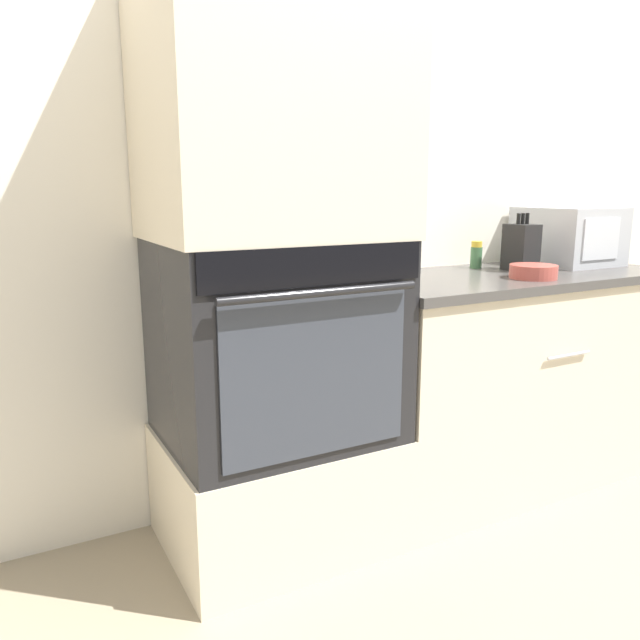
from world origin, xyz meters
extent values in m
plane|color=gray|center=(0.00, 0.00, 0.00)|extent=(12.00, 12.00, 0.00)
cube|color=silver|center=(0.00, 0.63, 1.25)|extent=(8.00, 0.05, 2.50)
cube|color=beige|center=(-0.38, 0.30, 0.20)|extent=(0.76, 0.60, 0.40)
cube|color=black|center=(-0.38, 0.30, 0.73)|extent=(0.74, 0.59, 0.67)
cube|color=black|center=(-0.38, 0.00, 1.01)|extent=(0.71, 0.01, 0.11)
cube|color=#33E54C|center=(-0.38, 0.00, 1.01)|extent=(0.09, 0.00, 0.03)
cube|color=#333842|center=(-0.38, 0.00, 0.69)|extent=(0.61, 0.01, 0.49)
cylinder|color=black|center=(-0.38, -0.03, 0.94)|extent=(0.63, 0.02, 0.02)
cube|color=beige|center=(-0.38, 0.30, 1.49)|extent=(0.76, 0.60, 0.85)
cube|color=beige|center=(0.68, 0.30, 0.43)|extent=(1.36, 0.60, 0.85)
cube|color=#474442|center=(0.68, 0.30, 0.87)|extent=(1.38, 0.63, 0.03)
cylinder|color=#B7B7BC|center=(0.68, -0.01, 0.62)|extent=(0.22, 0.01, 0.01)
cube|color=#B2B5BA|center=(1.11, 0.40, 1.02)|extent=(0.35, 0.38, 0.25)
cube|color=silver|center=(1.09, 0.21, 1.02)|extent=(0.22, 0.01, 0.17)
cube|color=black|center=(0.76, 0.33, 0.99)|extent=(0.10, 0.13, 0.19)
cylinder|color=black|center=(0.73, 0.33, 1.10)|extent=(0.02, 0.02, 0.04)
cylinder|color=black|center=(0.76, 0.33, 1.10)|extent=(0.02, 0.02, 0.04)
cylinder|color=black|center=(0.78, 0.33, 1.10)|extent=(0.02, 0.02, 0.04)
cylinder|color=#B24C42|center=(0.63, 0.14, 0.92)|extent=(0.18, 0.18, 0.05)
cylinder|color=#427047|center=(0.90, 0.51, 0.92)|extent=(0.06, 0.06, 0.05)
cylinder|color=#B7B7BC|center=(0.90, 0.51, 0.95)|extent=(0.05, 0.05, 0.02)
cylinder|color=brown|center=(0.14, 0.43, 0.91)|extent=(0.04, 0.04, 0.05)
cylinder|color=red|center=(0.14, 0.43, 0.95)|extent=(0.04, 0.04, 0.01)
cylinder|color=#427047|center=(0.65, 0.48, 0.93)|extent=(0.05, 0.05, 0.09)
cylinder|color=gold|center=(0.65, 0.48, 0.99)|extent=(0.05, 0.05, 0.03)
camera|label=1|loc=(-1.21, -1.55, 1.23)|focal=35.00mm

